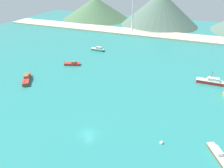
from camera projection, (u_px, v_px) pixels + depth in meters
ground at (123, 87)px, 85.30m from camera, size 260.00×280.00×0.50m
fishing_boat_1 at (98, 49)px, 121.35m from camera, size 7.84×2.68×2.34m
fishing_boat_3 at (210, 81)px, 86.50m from camera, size 10.24×2.63×5.42m
fishing_boat_5 at (72, 64)px, 103.45m from camera, size 7.99×4.66×1.93m
fishing_boat_7 at (27, 79)px, 88.69m from camera, size 7.94×9.87×3.02m
fishing_boat_8 at (219, 155)px, 52.78m from camera, size 5.96×8.92×1.76m
buoy_1 at (162, 143)px, 57.22m from camera, size 1.00×1.00×1.00m
beach_strip at (159, 35)px, 148.74m from camera, size 247.00×16.77×1.20m
hill_west at (96, 8)px, 194.74m from camera, size 60.19×60.19×18.76m
hill_central at (160, 9)px, 171.52m from camera, size 62.32×62.32×25.59m
radio_tower at (133, 12)px, 148.43m from camera, size 2.86×2.29×28.62m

